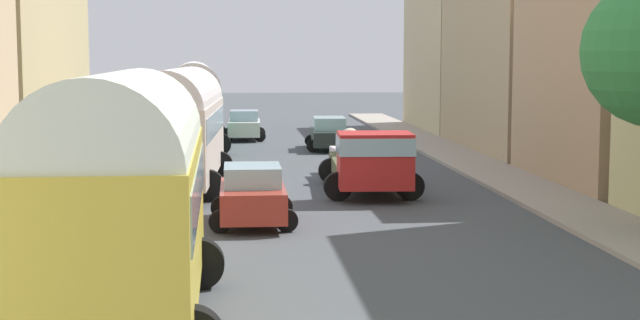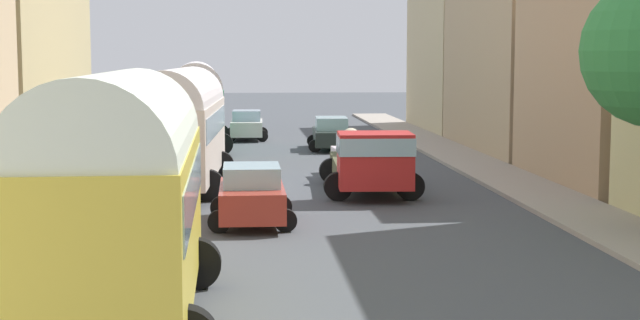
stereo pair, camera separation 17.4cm
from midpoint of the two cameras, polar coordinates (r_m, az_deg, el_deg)
ground_plane at (r=35.82m, az=-0.77°, el=-0.97°), size 154.00×154.00×0.00m
sidewalk_left at (r=36.03m, az=-12.35°, el=-0.97°), size 2.50×70.00×0.14m
sidewalk_right at (r=37.04m, az=10.49°, el=-0.73°), size 2.50×70.00×0.14m
building_right_2 at (r=35.37m, az=18.29°, el=5.50°), size 6.21×9.23×8.42m
building_right_3 at (r=46.05m, az=12.54°, el=5.20°), size 5.41×12.62×7.51m
building_right_4 at (r=57.65m, az=8.85°, el=6.20°), size 5.18×11.12×8.94m
parked_bus_0 at (r=16.15m, az=-11.77°, el=-1.63°), size 3.43×8.16×4.31m
parked_bus_1 at (r=32.53m, az=-8.22°, el=2.25°), size 3.54×9.08×4.12m
parked_bus_2 at (r=46.27m, az=-7.34°, el=3.54°), size 3.55×9.56×4.20m
cargo_truck_0 at (r=31.01m, az=3.22°, el=-0.03°), size 3.37×6.77×2.16m
car_0 at (r=35.21m, az=2.51°, el=0.16°), size 2.28×4.14×1.53m
car_1 at (r=45.67m, az=0.80°, el=1.61°), size 2.40×4.33×1.57m
car_2 at (r=25.65m, az=-3.93°, el=-2.12°), size 2.31×3.70×1.61m
car_3 at (r=50.95m, az=-4.33°, el=2.10°), size 2.33×3.65×1.59m
streetlamp_near at (r=15.77m, az=-18.23°, el=2.48°), size 2.05×0.28×5.90m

